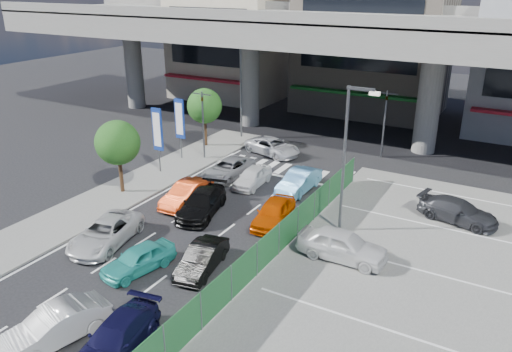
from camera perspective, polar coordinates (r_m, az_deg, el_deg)
The scene contains 30 objects.
ground at distance 26.37m, azimuth -9.87°, elevation -7.96°, with size 120.00×120.00×0.00m, color black.
parking_lot at distance 23.64m, azimuth 15.25°, elevation -12.18°, with size 12.00×28.00×0.06m, color #5E5E5B.
sidewalk_left at distance 33.29m, azimuth -14.97°, elevation -1.77°, with size 4.00×30.00×0.12m, color #5E5E5B.
fence_run at distance 24.04m, azimuth 1.51°, elevation -8.28°, with size 0.16×22.00×1.80m, color #1D5529, non-canonical shape.
expressway at distance 42.38m, azimuth 8.99°, elevation 15.85°, with size 64.00×14.00×10.75m.
building_west at distance 58.67m, azimuth -2.67°, elevation 15.41°, with size 12.00×10.90×13.00m.
building_center at distance 52.85m, azimuth 13.36°, elevation 15.27°, with size 14.00×10.90×15.00m.
traffic_light_left at distance 37.36m, azimuth -6.13°, elevation 7.69°, with size 1.60×1.24×5.20m.
traffic_light_right at distance 38.69m, azimuth 14.61°, elevation 7.60°, with size 1.60×1.24×5.20m.
street_lamp_right at distance 26.00m, azimuth 10.48°, elevation 3.09°, with size 1.65×0.22×8.00m.
street_lamp_left at distance 42.14m, azimuth -1.53°, elevation 10.57°, with size 1.65×0.22×8.00m.
signboard_near at distance 35.16m, azimuth -11.20°, elevation 5.03°, with size 0.80×0.14×4.70m.
signboard_far at distance 37.62m, azimuth -8.72°, elevation 6.29°, with size 0.80×0.14×4.70m.
tree_near at distance 32.16m, azimuth -15.54°, elevation 3.67°, with size 2.80×2.80×4.80m.
tree_far at distance 40.37m, azimuth -5.91°, elevation 7.95°, with size 2.80×2.80×4.80m.
hatch_white_back_mid at distance 21.04m, azimuth -21.99°, elevation -15.64°, with size 1.46×4.19×1.38m, color silver.
minivan_navy_back at distance 19.92m, azimuth -15.66°, elevation -17.36°, with size 1.73×4.27×1.24m, color black.
sedan_white_mid_left at distance 27.04m, azimuth -16.83°, elevation -6.24°, with size 2.21×4.79×1.33m, color silver.
taxi_teal_mid at distance 24.36m, azimuth -13.29°, elevation -9.22°, with size 1.49×3.70×1.26m, color teal.
hatch_black_mid_right at distance 23.92m, azimuth -6.17°, elevation -9.36°, with size 1.31×3.77×1.24m, color black.
taxi_orange_left at distance 30.63m, azimuth -7.90°, elevation -2.02°, with size 1.46×4.19×1.38m, color red.
sedan_black_mid at distance 29.30m, azimuth -6.21°, elevation -3.10°, with size 1.90×4.67×1.36m, color black.
taxi_orange_right at distance 28.00m, azimuth 2.05°, elevation -4.18°, with size 1.63×4.05×1.38m, color #CA4502.
wagon_silver_front_left at distance 34.46m, azimuth -3.24°, elevation 0.81°, with size 2.10×4.56×1.27m, color gray.
sedan_white_front_mid at distance 33.07m, azimuth -0.42°, elevation -0.09°, with size 1.49×3.71×1.26m, color silver.
kei_truck_front_right at distance 32.31m, azimuth 4.92°, elevation -0.60°, with size 1.46×4.19×1.38m, color #5B9CD5.
crossing_wagon_silver at distance 39.01m, azimuth 1.92°, elevation 3.37°, with size 2.13×4.62×1.28m, color #B9BAC1.
parked_sedan_white at distance 24.86m, azimuth 9.84°, elevation -7.75°, with size 1.79×4.44×1.51m, color silver.
parked_sedan_dgrey at distance 30.34m, azimuth 22.07°, elevation -3.73°, with size 1.79×4.40×1.28m, color #303135.
traffic_cone at distance 25.81m, azimuth 7.17°, elevation -7.37°, with size 0.39×0.39×0.76m, color red.
Camera 1 is at (15.02, -17.41, 12.91)m, focal length 35.00 mm.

